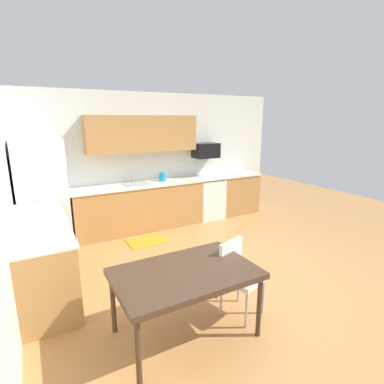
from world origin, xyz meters
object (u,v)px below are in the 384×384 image
at_px(oven_range, 208,198).
at_px(kettle, 162,177).
at_px(refrigerator, 43,196).
at_px(microwave, 206,150).
at_px(chair_near_table, 238,272).
at_px(dining_table, 185,276).

xyz_separation_m(oven_range, kettle, (-1.07, 0.05, 0.56)).
relative_size(refrigerator, microwave, 3.48).
bearing_deg(microwave, oven_range, -90.00).
distance_m(microwave, chair_near_table, 3.68).
distance_m(oven_range, kettle, 1.21).
relative_size(oven_range, dining_table, 0.65).
relative_size(refrigerator, dining_table, 1.34).
xyz_separation_m(microwave, chair_near_table, (-1.53, -3.19, -1.00)).
height_order(microwave, kettle, microwave).
bearing_deg(microwave, chair_near_table, -115.65).
distance_m(oven_range, microwave, 1.05).
relative_size(refrigerator, chair_near_table, 2.21).
height_order(refrigerator, microwave, refrigerator).
height_order(dining_table, chair_near_table, chair_near_table).
bearing_deg(refrigerator, microwave, 3.11).
distance_m(oven_range, chair_near_table, 3.45).
height_order(dining_table, kettle, kettle).
height_order(refrigerator, kettle, refrigerator).
xyz_separation_m(refrigerator, chair_near_table, (1.78, -3.01, -0.43)).
relative_size(chair_near_table, kettle, 4.25).
relative_size(refrigerator, oven_range, 2.06).
distance_m(microwave, kettle, 1.18).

